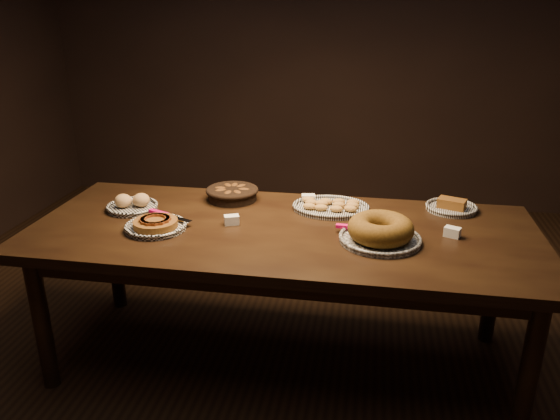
% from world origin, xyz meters
% --- Properties ---
extents(ground, '(5.00, 5.00, 0.00)m').
position_xyz_m(ground, '(0.00, 0.00, 0.00)').
color(ground, black).
rests_on(ground, ground).
extents(buffet_table, '(2.40, 1.00, 0.75)m').
position_xyz_m(buffet_table, '(0.00, 0.00, 0.68)').
color(buffet_table, black).
rests_on(buffet_table, ground).
extents(apple_tart_plate, '(0.30, 0.31, 0.06)m').
position_xyz_m(apple_tart_plate, '(-0.59, -0.12, 0.77)').
color(apple_tart_plate, white).
rests_on(apple_tart_plate, buffet_table).
extents(madeleine_platter, '(0.39, 0.32, 0.04)m').
position_xyz_m(madeleine_platter, '(0.20, 0.28, 0.77)').
color(madeleine_platter, black).
rests_on(madeleine_platter, buffet_table).
extents(bundt_cake_plate, '(0.39, 0.38, 0.11)m').
position_xyz_m(bundt_cake_plate, '(0.46, -0.08, 0.80)').
color(bundt_cake_plate, black).
rests_on(bundt_cake_plate, buffet_table).
extents(croissant_basket, '(0.33, 0.33, 0.07)m').
position_xyz_m(croissant_basket, '(-0.33, 0.34, 0.79)').
color(croissant_basket, black).
rests_on(croissant_basket, buffet_table).
extents(bread_roll_plate, '(0.26, 0.26, 0.08)m').
position_xyz_m(bread_roll_plate, '(-0.80, 0.11, 0.78)').
color(bread_roll_plate, white).
rests_on(bread_roll_plate, buffet_table).
extents(loaf_plate, '(0.26, 0.26, 0.06)m').
position_xyz_m(loaf_plate, '(0.82, 0.38, 0.77)').
color(loaf_plate, black).
rests_on(loaf_plate, buffet_table).
extents(tent_cards, '(1.71, 0.42, 0.04)m').
position_xyz_m(tent_cards, '(0.03, 0.11, 0.77)').
color(tent_cards, white).
rests_on(tent_cards, buffet_table).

